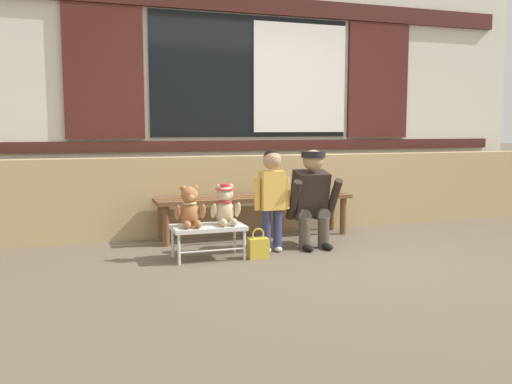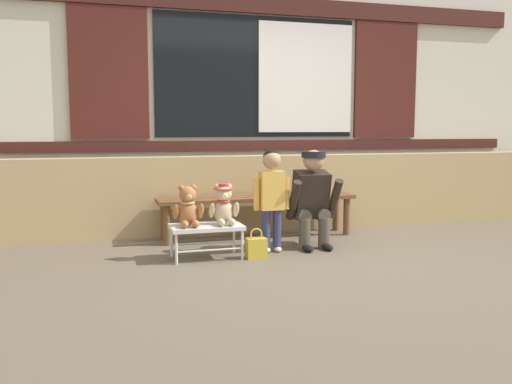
# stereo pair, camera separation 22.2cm
# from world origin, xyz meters

# --- Properties ---
(ground_plane) EXTENTS (60.00, 60.00, 0.00)m
(ground_plane) POSITION_xyz_m (0.00, 0.00, 0.00)
(ground_plane) COLOR brown
(brick_low_wall) EXTENTS (7.22, 0.25, 0.85)m
(brick_low_wall) POSITION_xyz_m (0.00, 1.43, 0.42)
(brick_low_wall) COLOR tan
(brick_low_wall) RESTS_ON ground
(shop_facade) EXTENTS (7.37, 0.26, 3.40)m
(shop_facade) POSITION_xyz_m (0.00, 1.94, 1.71)
(shop_facade) COLOR silver
(shop_facade) RESTS_ON ground
(wooden_bench_long) EXTENTS (2.10, 0.40, 0.44)m
(wooden_bench_long) POSITION_xyz_m (-0.23, 1.06, 0.37)
(wooden_bench_long) COLOR brown
(wooden_bench_long) RESTS_ON ground
(small_display_bench) EXTENTS (0.64, 0.36, 0.30)m
(small_display_bench) POSITION_xyz_m (-0.93, 0.28, 0.27)
(small_display_bench) COLOR silver
(small_display_bench) RESTS_ON ground
(teddy_bear_plain) EXTENTS (0.28, 0.26, 0.36)m
(teddy_bear_plain) POSITION_xyz_m (-1.09, 0.28, 0.46)
(teddy_bear_plain) COLOR #A86B3D
(teddy_bear_plain) RESTS_ON small_display_bench
(teddy_bear_with_hat) EXTENTS (0.28, 0.27, 0.36)m
(teddy_bear_with_hat) POSITION_xyz_m (-0.77, 0.28, 0.47)
(teddy_bear_with_hat) COLOR #CCB289
(teddy_bear_with_hat) RESTS_ON small_display_bench
(child_standing) EXTENTS (0.35, 0.18, 0.96)m
(child_standing) POSITION_xyz_m (-0.29, 0.36, 0.59)
(child_standing) COLOR navy
(child_standing) RESTS_ON ground
(adult_crouching) EXTENTS (0.50, 0.49, 0.95)m
(adult_crouching) POSITION_xyz_m (0.15, 0.44, 0.48)
(adult_crouching) COLOR #4C473D
(adult_crouching) RESTS_ON ground
(handbag_on_ground) EXTENTS (0.18, 0.11, 0.27)m
(handbag_on_ground) POSITION_xyz_m (-0.50, 0.15, 0.10)
(handbag_on_ground) COLOR gold
(handbag_on_ground) RESTS_ON ground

